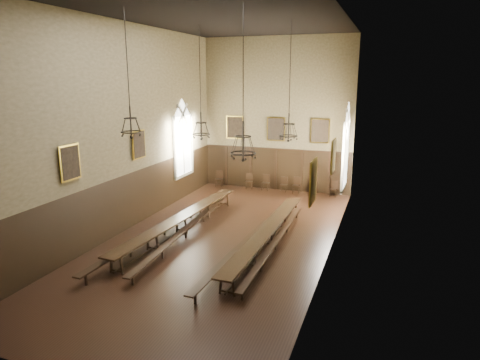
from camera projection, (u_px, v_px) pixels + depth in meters
The scene contains 33 objects.
floor at pixel (221, 240), 18.01m from camera, with size 9.00×18.00×0.02m, color black.
ceiling at pixel (218, 13), 15.90m from camera, with size 9.00×18.00×0.02m, color black.
wall_back at pixel (277, 115), 25.22m from camera, with size 9.00×0.02×9.00m, color #887953.
wall_front at pixel (53, 187), 8.69m from camera, with size 9.00×0.02×9.00m, color #887953.
wall_left at pixel (122, 129), 18.41m from camera, with size 0.02×18.00×9.00m, color #887953.
wall_right at pixel (335, 139), 15.50m from camera, with size 0.02×18.00×9.00m, color #887953.
wainscot_panelling at pixel (220, 212), 17.71m from camera, with size 9.00×18.00×2.50m, color black, non-canonical shape.
table_left at pixel (181, 224), 18.80m from camera, with size 1.29×9.84×0.77m.
table_right at pixel (267, 237), 17.30m from camera, with size 0.82×9.55×0.74m.
bench_left_outer at pixel (164, 228), 18.52m from camera, with size 0.66×10.77×0.48m.
bench_left_inner at pixel (186, 232), 18.20m from camera, with size 0.87×9.63×0.43m.
bench_right_inner at pixel (251, 240), 17.24m from camera, with size 0.78×10.54×0.47m.
bench_right_outer at pixel (275, 244), 16.93m from camera, with size 0.36×9.04×0.41m.
chair_0 at pixel (219, 182), 26.85m from camera, with size 0.50×0.50×0.98m.
chair_2 at pixel (249, 184), 26.27m from camera, with size 0.52×0.52×0.96m.
chair_3 at pixel (266, 186), 25.95m from camera, with size 0.43×0.43×0.95m.
chair_4 at pixel (284, 187), 25.62m from camera, with size 0.39×0.39×0.88m.
chair_5 at pixel (296, 188), 25.27m from camera, with size 0.43×0.43×0.97m.
chair_6 at pixel (313, 190), 24.95m from camera, with size 0.46×0.46×0.90m.
chair_7 at pixel (334, 192), 24.56m from camera, with size 0.46×0.46×0.91m.
chandelier_back_left at pixel (201, 127), 20.30m from camera, with size 0.85×0.85×5.11m.
chandelier_back_right at pixel (289, 128), 18.54m from camera, with size 0.80×0.80×4.95m.
chandelier_front_left at pixel (131, 123), 15.13m from camera, with size 0.75×0.75×4.34m.
chandelier_front_right at pixel (243, 144), 14.34m from camera, with size 0.88×0.88×4.97m.
portrait_back_0 at pixel (235, 127), 26.13m from camera, with size 1.10×0.12×1.40m.
portrait_back_1 at pixel (276, 129), 25.28m from camera, with size 1.10×0.12×1.40m.
portrait_back_2 at pixel (320, 131), 24.44m from camera, with size 1.10×0.12×1.40m.
portrait_left_0 at pixel (139, 145), 19.48m from camera, with size 0.12×1.00×1.30m.
portrait_left_1 at pixel (70, 163), 15.35m from camera, with size 0.12×1.00×1.30m.
portrait_right_0 at pixel (333, 156), 16.64m from camera, with size 0.12×1.00×1.30m.
portrait_right_1 at pixel (313, 182), 12.52m from camera, with size 0.12×1.00×1.30m.
window_right at pixel (346, 146), 20.82m from camera, with size 0.20×2.20×4.60m, color white, non-canonical shape.
window_left at pixel (183, 138), 23.69m from camera, with size 0.20×2.20×4.60m, color white, non-canonical shape.
Camera 1 is at (6.40, -15.68, 6.68)m, focal length 32.00 mm.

